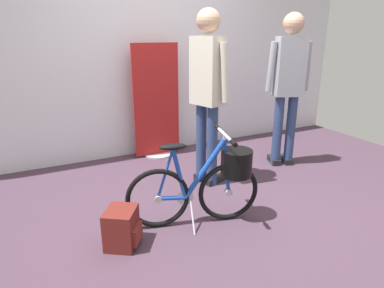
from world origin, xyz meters
TOP-DOWN VIEW (x-y plane):
  - ground_plane at (0.00, 0.00)m, footprint 6.05×6.05m
  - back_wall at (0.00, 1.75)m, footprint 6.05×0.10m
  - floor_banner_stand at (-0.00, 1.52)m, footprint 0.60×0.36m
  - folding_bike_foreground at (-0.21, -0.22)m, footprint 1.09×0.52m
  - visitor_near_wall at (1.24, 0.54)m, footprint 0.51×0.35m
  - visitor_browsing at (0.17, 0.49)m, footprint 0.34×0.51m
  - backpack_on_floor at (-0.95, -0.23)m, footprint 0.32×0.33m

SIDE VIEW (x-z plane):
  - ground_plane at x=0.00m, z-range 0.00..0.00m
  - backpack_on_floor at x=-0.95m, z-range 0.00..0.30m
  - folding_bike_foreground at x=-0.21m, z-range -0.01..0.78m
  - floor_banner_stand at x=0.00m, z-range -0.08..1.34m
  - visitor_near_wall at x=1.24m, z-range 0.14..1.89m
  - visitor_browsing at x=0.17m, z-range 0.14..1.90m
  - back_wall at x=0.00m, z-range 0.00..3.08m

